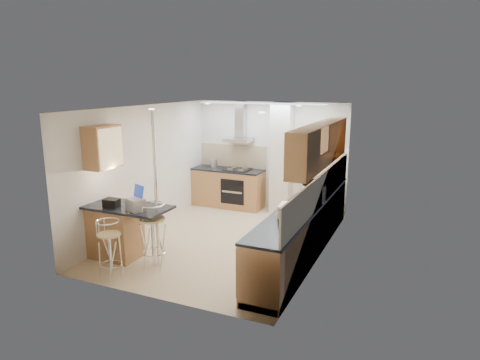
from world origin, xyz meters
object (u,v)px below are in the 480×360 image
at_px(bar_stool_near, 110,249).
at_px(bar_stool_end, 153,235).
at_px(laptop, 136,205).
at_px(microwave, 313,191).
at_px(bread_bin, 289,211).

distance_m(bar_stool_near, bar_stool_end, 0.71).
bearing_deg(laptop, microwave, 61.14).
height_order(bar_stool_near, bread_bin, bread_bin).
height_order(microwave, bread_bin, microwave).
bearing_deg(bar_stool_end, bread_bin, -26.79).
bearing_deg(laptop, bread_bin, 42.48).
relative_size(microwave, bar_stool_end, 0.54).
height_order(microwave, bar_stool_end, microwave).
distance_m(bar_stool_end, bread_bin, 2.21).
relative_size(bar_stool_near, bread_bin, 2.57).
xyz_separation_m(microwave, laptop, (-2.40, -1.80, -0.04)).
relative_size(laptop, bread_bin, 0.81).
bearing_deg(bar_stool_end, microwave, -6.39).
height_order(bar_stool_near, bar_stool_end, bar_stool_end).
height_order(microwave, laptop, microwave).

